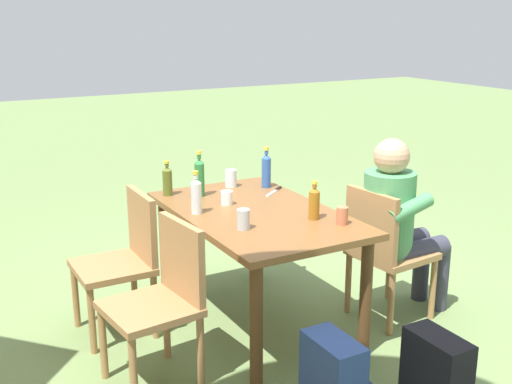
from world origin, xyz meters
TOP-DOWN VIEW (x-y plane):
  - ground_plane at (0.00, 0.00)m, footprint 24.00×24.00m
  - dining_table at (0.00, 0.00)m, footprint 1.44×0.87m
  - chair_near_left at (-0.33, -0.73)m, footprint 0.48×0.48m
  - chair_far_left at (-0.31, 0.73)m, footprint 0.48×0.48m
  - chair_far_right at (0.32, 0.73)m, footprint 0.44×0.44m
  - person_in_white_shirt at (-0.32, -0.84)m, footprint 0.47×0.62m
  - bottle_green at (0.47, 0.16)m, footprint 0.06×0.06m
  - bottle_blue at (0.45, -0.33)m, footprint 0.06×0.06m
  - bottle_amber at (-0.30, -0.22)m, footprint 0.06×0.06m
  - bottle_clear at (0.13, 0.33)m, footprint 0.06×0.06m
  - bottle_olive at (0.59, 0.34)m, footprint 0.06×0.06m
  - cup_white at (0.21, 0.09)m, footprint 0.07×0.07m
  - cup_glass at (0.58, -0.12)m, footprint 0.08×0.08m
  - cup_steel at (-0.26, 0.22)m, footprint 0.07×0.07m
  - cup_terracotta at (-0.46, -0.31)m, footprint 0.07×0.07m
  - table_knife at (0.32, -0.33)m, footprint 0.16×0.20m
  - backpack_by_near_side at (-1.09, 0.18)m, footprint 0.32×0.23m
  - backpack_by_far_side at (-1.24, -0.33)m, footprint 0.34×0.23m

SIDE VIEW (x-z plane):
  - ground_plane at x=0.00m, z-range 0.00..0.00m
  - backpack_by_far_side at x=-1.24m, z-range -0.01..0.40m
  - backpack_by_near_side at x=-1.09m, z-range -0.01..0.45m
  - chair_near_left at x=-0.33m, z-range 0.05..0.92m
  - chair_far_left at x=-0.31m, z-range 0.05..0.92m
  - chair_far_right at x=0.32m, z-range 0.05..0.92m
  - dining_table at x=0.00m, z-range 0.27..1.02m
  - person_in_white_shirt at x=-0.32m, z-range 0.07..1.25m
  - table_knife at x=0.32m, z-range 0.75..0.76m
  - cup_white at x=0.21m, z-range 0.75..0.84m
  - cup_terracotta at x=-0.46m, z-range 0.75..0.85m
  - cup_steel at x=-0.26m, z-range 0.75..0.86m
  - cup_glass at x=0.58m, z-range 0.75..0.87m
  - bottle_amber at x=-0.30m, z-range 0.73..0.96m
  - bottle_olive at x=0.59m, z-range 0.73..0.97m
  - bottle_clear at x=0.13m, z-range 0.73..0.99m
  - bottle_blue at x=0.45m, z-range 0.73..1.01m
  - bottle_green at x=0.47m, z-range 0.73..1.03m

